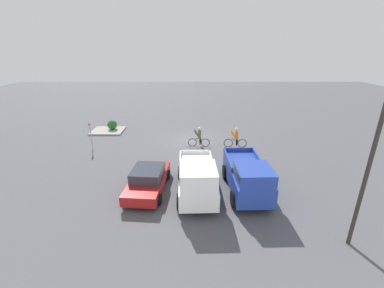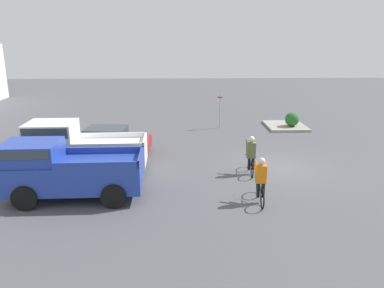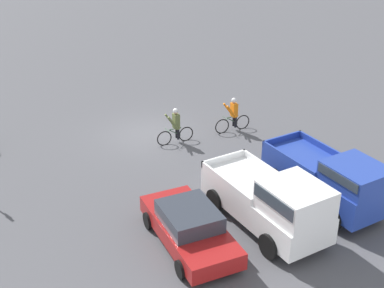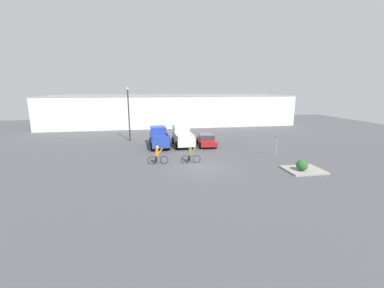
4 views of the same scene
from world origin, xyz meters
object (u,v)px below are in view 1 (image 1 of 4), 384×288
at_px(fire_lane_sign, 90,132).
at_px(lamppost, 371,157).
at_px(cyclist_0, 199,137).
at_px(sedan_0, 148,179).
at_px(cyclist_1, 236,138).
at_px(shrub, 112,125).
at_px(pickup_truck_1, 197,178).
at_px(pickup_truck_0, 248,176).

bearing_deg(fire_lane_sign, lamppost, 143.79).
bearing_deg(cyclist_0, sedan_0, 65.64).
distance_m(cyclist_1, shrub, 12.28).
distance_m(lamppost, shrub, 21.53).
bearing_deg(cyclist_0, lamppost, 118.10).
bearing_deg(cyclist_1, lamppost, 105.30).
height_order(fire_lane_sign, lamppost, lamppost).
distance_m(pickup_truck_1, cyclist_1, 8.19).
distance_m(cyclist_1, fire_lane_sign, 11.71).
bearing_deg(cyclist_0, pickup_truck_0, 108.52).
height_order(pickup_truck_1, cyclist_0, pickup_truck_1).
xyz_separation_m(lamppost, shrub, (14.47, -15.57, -3.39)).
bearing_deg(fire_lane_sign, pickup_truck_1, 139.48).
bearing_deg(pickup_truck_0, lamppost, 132.28).
bearing_deg(lamppost, sedan_0, -25.47).
relative_size(sedan_0, lamppost, 0.67).
height_order(pickup_truck_1, fire_lane_sign, fire_lane_sign).
xyz_separation_m(sedan_0, cyclist_0, (-3.14, -6.93, 0.16)).
bearing_deg(sedan_0, fire_lane_sign, -49.08).
distance_m(pickup_truck_0, pickup_truck_1, 2.81).
distance_m(pickup_truck_0, shrub, 15.98).
relative_size(pickup_truck_0, sedan_0, 1.09).
distance_m(pickup_truck_1, shrub, 14.46).
xyz_separation_m(sedan_0, cyclist_1, (-6.13, -6.73, 0.15)).
distance_m(pickup_truck_1, sedan_0, 2.95).
bearing_deg(pickup_truck_0, pickup_truck_1, 5.86).
distance_m(cyclist_1, lamppost, 11.93).
relative_size(fire_lane_sign, shrub, 2.59).
relative_size(pickup_truck_0, pickup_truck_1, 0.97).
distance_m(pickup_truck_1, fire_lane_sign, 11.02).
bearing_deg(pickup_truck_1, cyclist_1, -113.91).
bearing_deg(lamppost, pickup_truck_0, -47.72).
xyz_separation_m(cyclist_0, shrub, (8.45, -4.28, -0.23)).
distance_m(cyclist_0, fire_lane_sign, 8.74).
xyz_separation_m(fire_lane_sign, lamppost, (-14.73, 10.78, 2.56)).
xyz_separation_m(pickup_truck_1, cyclist_0, (-0.32, -7.67, -0.34)).
distance_m(pickup_truck_0, cyclist_0, 7.79).
relative_size(sedan_0, cyclist_0, 2.53).
relative_size(pickup_truck_1, cyclist_0, 2.84).
distance_m(cyclist_0, shrub, 9.47).
relative_size(pickup_truck_0, cyclist_0, 2.77).
height_order(sedan_0, cyclist_1, cyclist_1).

